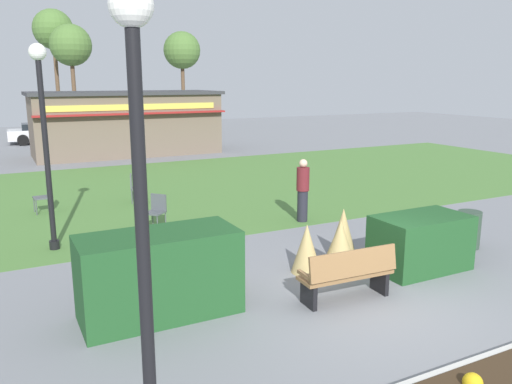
{
  "coord_description": "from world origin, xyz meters",
  "views": [
    {
      "loc": [
        -5.51,
        -6.18,
        3.72
      ],
      "look_at": [
        -0.14,
        4.24,
        1.15
      ],
      "focal_mm": 35.88,
      "sensor_mm": 36.0,
      "label": 1
    }
  ],
  "objects_px": {
    "park_bench": "(348,274)",
    "tree_center_bg": "(71,46)",
    "person_strolling": "(303,190)",
    "tree_right_bg": "(182,51)",
    "lamppost_near": "(140,192)",
    "cafe_chair_west": "(135,186)",
    "trash_bin": "(469,229)",
    "food_kiosk": "(126,123)",
    "cafe_chair_center": "(157,209)",
    "cafe_chair_north": "(45,194)",
    "parked_car_west_slot": "(45,132)",
    "parked_car_center_slot": "(137,128)",
    "lamppost_mid": "(44,124)",
    "tree_left_bg": "(53,31)"
  },
  "relations": [
    {
      "from": "trash_bin",
      "to": "lamppost_near",
      "type": "bearing_deg",
      "value": -157.24
    },
    {
      "from": "person_strolling",
      "to": "tree_center_bg",
      "type": "distance_m",
      "value": 27.13
    },
    {
      "from": "person_strolling",
      "to": "parked_car_center_slot",
      "type": "distance_m",
      "value": 22.08
    },
    {
      "from": "cafe_chair_center",
      "to": "tree_center_bg",
      "type": "height_order",
      "value": "tree_center_bg"
    },
    {
      "from": "cafe_chair_north",
      "to": "parked_car_center_slot",
      "type": "bearing_deg",
      "value": 67.93
    },
    {
      "from": "food_kiosk",
      "to": "tree_right_bg",
      "type": "bearing_deg",
      "value": 58.94
    },
    {
      "from": "park_bench",
      "to": "trash_bin",
      "type": "height_order",
      "value": "park_bench"
    },
    {
      "from": "cafe_chair_north",
      "to": "parked_car_west_slot",
      "type": "distance_m",
      "value": 17.96
    },
    {
      "from": "cafe_chair_center",
      "to": "cafe_chair_west",
      "type": "bearing_deg",
      "value": 85.65
    },
    {
      "from": "cafe_chair_west",
      "to": "cafe_chair_center",
      "type": "bearing_deg",
      "value": -94.35
    },
    {
      "from": "cafe_chair_center",
      "to": "parked_car_center_slot",
      "type": "distance_m",
      "value": 21.53
    },
    {
      "from": "lamppost_mid",
      "to": "parked_car_center_slot",
      "type": "xyz_separation_m",
      "value": [
        7.41,
        21.46,
        -2.16
      ]
    },
    {
      "from": "cafe_chair_center",
      "to": "cafe_chair_north",
      "type": "height_order",
      "value": "same"
    },
    {
      "from": "lamppost_mid",
      "to": "tree_right_bg",
      "type": "relative_size",
      "value": 0.61
    },
    {
      "from": "park_bench",
      "to": "person_strolling",
      "type": "height_order",
      "value": "person_strolling"
    },
    {
      "from": "cafe_chair_west",
      "to": "tree_right_bg",
      "type": "distance_m",
      "value": 25.59
    },
    {
      "from": "person_strolling",
      "to": "tree_right_bg",
      "type": "bearing_deg",
      "value": 39.23
    },
    {
      "from": "cafe_chair_west",
      "to": "cafe_chair_north",
      "type": "xyz_separation_m",
      "value": [
        -2.59,
        -0.03,
        0.0
      ]
    },
    {
      "from": "lamppost_near",
      "to": "cafe_chair_west",
      "type": "distance_m",
      "value": 11.8
    },
    {
      "from": "tree_center_bg",
      "to": "tree_left_bg",
      "type": "bearing_deg",
      "value": 107.71
    },
    {
      "from": "lamppost_mid",
      "to": "person_strolling",
      "type": "relative_size",
      "value": 2.65
    },
    {
      "from": "food_kiosk",
      "to": "cafe_chair_center",
      "type": "xyz_separation_m",
      "value": [
        -2.59,
        -13.92,
        -1.07
      ]
    },
    {
      "from": "park_bench",
      "to": "food_kiosk",
      "type": "relative_size",
      "value": 0.19
    },
    {
      "from": "lamppost_near",
      "to": "parked_car_center_slot",
      "type": "relative_size",
      "value": 1.03
    },
    {
      "from": "park_bench",
      "to": "tree_center_bg",
      "type": "distance_m",
      "value": 31.72
    },
    {
      "from": "parked_car_west_slot",
      "to": "tree_right_bg",
      "type": "height_order",
      "value": "tree_right_bg"
    },
    {
      "from": "lamppost_near",
      "to": "cafe_chair_west",
      "type": "xyz_separation_m",
      "value": [
        2.69,
        11.26,
        -2.27
      ]
    },
    {
      "from": "cafe_chair_center",
      "to": "parked_car_west_slot",
      "type": "height_order",
      "value": "parked_car_west_slot"
    },
    {
      "from": "cafe_chair_west",
      "to": "cafe_chair_center",
      "type": "xyz_separation_m",
      "value": [
        -0.24,
        -3.12,
        0.0
      ]
    },
    {
      "from": "parked_car_center_slot",
      "to": "tree_center_bg",
      "type": "height_order",
      "value": "tree_center_bg"
    },
    {
      "from": "cafe_chair_west",
      "to": "food_kiosk",
      "type": "bearing_deg",
      "value": 77.72
    },
    {
      "from": "cafe_chair_west",
      "to": "cafe_chair_north",
      "type": "distance_m",
      "value": 2.59
    },
    {
      "from": "cafe_chair_west",
      "to": "tree_left_bg",
      "type": "height_order",
      "value": "tree_left_bg"
    },
    {
      "from": "park_bench",
      "to": "tree_center_bg",
      "type": "bearing_deg",
      "value": 89.73
    },
    {
      "from": "food_kiosk",
      "to": "parked_car_west_slot",
      "type": "xyz_separation_m",
      "value": [
        -3.27,
        7.05,
        -0.95
      ]
    },
    {
      "from": "food_kiosk",
      "to": "cafe_chair_center",
      "type": "height_order",
      "value": "food_kiosk"
    },
    {
      "from": "food_kiosk",
      "to": "parked_car_center_slot",
      "type": "relative_size",
      "value": 2.14
    },
    {
      "from": "trash_bin",
      "to": "food_kiosk",
      "type": "bearing_deg",
      "value": 99.95
    },
    {
      "from": "person_strolling",
      "to": "tree_left_bg",
      "type": "xyz_separation_m",
      "value": [
        -2.66,
        29.01,
        6.3
      ]
    },
    {
      "from": "park_bench",
      "to": "cafe_chair_north",
      "type": "bearing_deg",
      "value": 114.44
    },
    {
      "from": "park_bench",
      "to": "parked_car_center_slot",
      "type": "distance_m",
      "value": 26.9
    },
    {
      "from": "person_strolling",
      "to": "cafe_chair_north",
      "type": "bearing_deg",
      "value": 107.59
    },
    {
      "from": "lamppost_near",
      "to": "parked_car_west_slot",
      "type": "xyz_separation_m",
      "value": [
        1.77,
        29.11,
        -2.16
      ]
    },
    {
      "from": "cafe_chair_center",
      "to": "parked_car_west_slot",
      "type": "xyz_separation_m",
      "value": [
        -0.68,
        20.97,
        0.12
      ]
    },
    {
      "from": "person_strolling",
      "to": "food_kiosk",
      "type": "bearing_deg",
      "value": 56.39
    },
    {
      "from": "parked_car_west_slot",
      "to": "person_strolling",
      "type": "bearing_deg",
      "value": -78.8
    },
    {
      "from": "lamppost_mid",
      "to": "food_kiosk",
      "type": "relative_size",
      "value": 0.48
    },
    {
      "from": "person_strolling",
      "to": "tree_left_bg",
      "type": "relative_size",
      "value": 0.2
    },
    {
      "from": "trash_bin",
      "to": "tree_right_bg",
      "type": "relative_size",
      "value": 0.11
    },
    {
      "from": "cafe_chair_center",
      "to": "tree_right_bg",
      "type": "distance_m",
      "value": 28.52
    }
  ]
}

